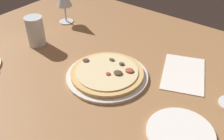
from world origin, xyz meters
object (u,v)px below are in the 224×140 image
(water_glass, at_px, (36,33))
(side_plate, at_px, (180,133))
(paper_menu, at_px, (184,73))
(pizza_main, at_px, (107,74))

(water_glass, relative_size, side_plate, 0.66)
(water_glass, distance_m, paper_menu, 0.58)
(side_plate, bearing_deg, water_glass, -6.15)
(paper_menu, bearing_deg, side_plate, 92.01)
(water_glass, xyz_separation_m, paper_menu, (-0.55, -0.18, -0.05))
(pizza_main, height_order, paper_menu, pizza_main)
(pizza_main, distance_m, paper_menu, 0.26)
(water_glass, bearing_deg, paper_menu, -162.16)
(side_plate, relative_size, paper_menu, 0.84)
(side_plate, distance_m, paper_menu, 0.27)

